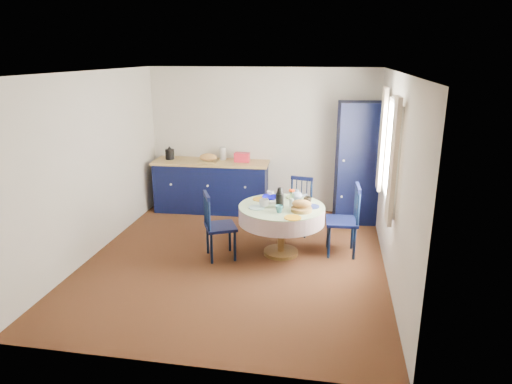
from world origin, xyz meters
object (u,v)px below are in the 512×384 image
chair_left (218,225)px  mug_d (270,194)px  dining_table (282,214)px  mug_b (279,209)px  cobalt_bowl (270,198)px  chair_far (299,206)px  mug_a (264,203)px  kitchen_counter (212,185)px  pantry_cabinet (358,163)px  chair_right (345,220)px  mug_c (307,200)px

chair_left → mug_d: bearing=-69.7°
dining_table → mug_b: (-0.01, -0.27, 0.17)m
dining_table → cobalt_bowl: bearing=130.6°
dining_table → chair_far: bearing=79.2°
chair_left → mug_b: (0.84, -0.01, 0.29)m
dining_table → mug_a: dining_table is taller
chair_left → chair_far: bearing=-66.7°
kitchen_counter → pantry_cabinet: 2.57m
pantry_cabinet → chair_far: size_ratio=2.27×
dining_table → mug_b: bearing=-92.2°
pantry_cabinet → chair_far: 1.26m
mug_a → chair_right: bearing=12.6°
mug_b → cobalt_bowl: mug_b is taller
chair_far → mug_c: chair_far is taller
mug_a → cobalt_bowl: (0.04, 0.31, -0.03)m
chair_left → mug_c: (1.18, 0.44, 0.28)m
mug_a → mug_d: (0.02, 0.45, -0.01)m
mug_b → cobalt_bowl: 0.54m
chair_right → mug_a: bearing=-80.4°
chair_left → mug_c: size_ratio=8.37×
pantry_cabinet → chair_far: (-0.90, -0.69, -0.55)m
chair_left → mug_d: (0.63, 0.63, 0.29)m
kitchen_counter → cobalt_bowl: size_ratio=8.84×
dining_table → mug_b: dining_table is taller
dining_table → chair_left: 0.90m
mug_b → chair_far: bearing=81.2°
chair_far → chair_right: 0.99m
chair_left → chair_right: size_ratio=0.93×
chair_right → mug_b: bearing=-66.3°
mug_b → kitchen_counter: bearing=126.8°
mug_c → mug_d: mug_d is taller
pantry_cabinet → mug_d: (-1.28, -1.18, -0.23)m
dining_table → mug_d: dining_table is taller
pantry_cabinet → chair_left: (-1.91, -1.81, -0.52)m
mug_c → pantry_cabinet: bearing=61.8°
mug_b → mug_d: same height
pantry_cabinet → chair_right: bearing=-104.2°
chair_left → chair_far: chair_left is taller
kitchen_counter → mug_b: (1.45, -1.93, 0.29)m
kitchen_counter → mug_a: 2.14m
chair_left → dining_table: bearing=-97.6°
chair_right → mug_d: chair_right is taller
chair_far → mug_b: chair_far is taller
chair_left → mug_d: chair_left is taller
pantry_cabinet → chair_right: size_ratio=1.98×
mug_b → mug_c: 0.57m
mug_d → cobalt_bowl: bearing=-82.5°
dining_table → mug_a: (-0.24, -0.08, 0.17)m
dining_table → pantry_cabinet: bearing=55.6°
mug_a → mug_b: (0.23, -0.19, -0.01)m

